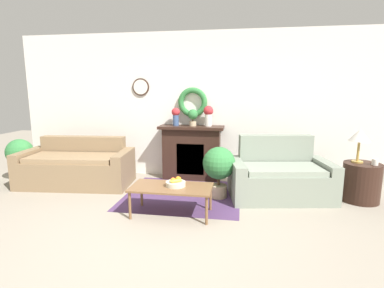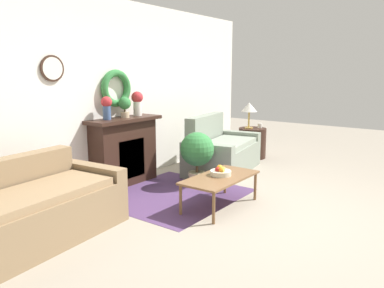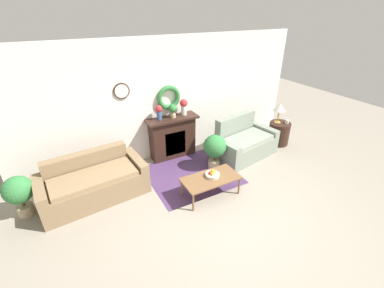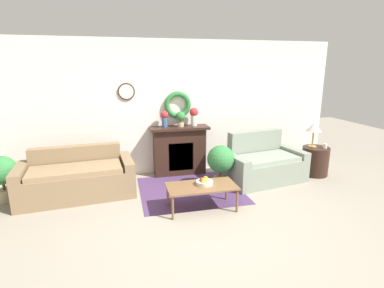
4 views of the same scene
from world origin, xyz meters
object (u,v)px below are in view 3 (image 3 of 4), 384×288
(coffee_table, at_px, (211,179))
(loveseat_right, at_px, (243,143))
(mug, at_px, (287,122))
(potted_plant_on_mantel, at_px, (173,110))
(table_lamp, at_px, (280,108))
(fireplace, at_px, (173,137))
(potted_plant_floor_by_loveseat, at_px, (215,148))
(side_table_by_loveseat, at_px, (279,133))
(fruit_bowl, at_px, (212,174))
(potted_plant_floor_by_couch, at_px, (19,192))
(vase_on_mantel_right, at_px, (184,106))
(couch_left, at_px, (94,183))
(vase_on_mantel_left, at_px, (159,111))

(coffee_table, bearing_deg, loveseat_right, 31.85)
(mug, distance_m, potted_plant_on_mantel, 2.95)
(table_lamp, bearing_deg, loveseat_right, -176.02)
(fireplace, relative_size, potted_plant_floor_by_loveseat, 1.49)
(side_table_by_loveseat, relative_size, mug, 6.34)
(coffee_table, xyz_separation_m, side_table_by_loveseat, (2.68, 0.96, -0.07))
(table_lamp, height_order, mug, table_lamp)
(fruit_bowl, height_order, side_table_by_loveseat, side_table_by_loveseat)
(fireplace, distance_m, table_lamp, 2.75)
(loveseat_right, distance_m, fruit_bowl, 1.71)
(coffee_table, height_order, potted_plant_floor_by_loveseat, potted_plant_floor_by_loveseat)
(potted_plant_floor_by_couch, bearing_deg, side_table_by_loveseat, -1.05)
(coffee_table, relative_size, vase_on_mantel_right, 2.91)
(couch_left, relative_size, coffee_table, 1.81)
(couch_left, height_order, coffee_table, couch_left)
(vase_on_mantel_left, bearing_deg, couch_left, -157.25)
(potted_plant_on_mantel, bearing_deg, fireplace, 151.50)
(side_table_by_loveseat, bearing_deg, potted_plant_on_mantel, 165.09)
(table_lamp, bearing_deg, coffee_table, -158.94)
(fireplace, height_order, vase_on_mantel_right, vase_on_mantel_right)
(fireplace, height_order, coffee_table, fireplace)
(fireplace, distance_m, potted_plant_floor_by_couch, 3.14)
(side_table_by_loveseat, height_order, potted_plant_floor_by_loveseat, potted_plant_floor_by_loveseat)
(potted_plant_on_mantel, xyz_separation_m, potted_plant_floor_by_couch, (-3.11, -0.61, -0.70))
(side_table_by_loveseat, distance_m, mug, 0.37)
(fireplace, bearing_deg, potted_plant_on_mantel, -28.50)
(fireplace, distance_m, mug, 2.93)
(loveseat_right, distance_m, mug, 1.34)
(vase_on_mantel_left, distance_m, potted_plant_on_mantel, 0.32)
(vase_on_mantel_left, relative_size, potted_plant_on_mantel, 1.08)
(vase_on_mantel_left, bearing_deg, table_lamp, -13.04)
(loveseat_right, height_order, coffee_table, loveseat_right)
(vase_on_mantel_left, bearing_deg, fireplace, -1.10)
(coffee_table, bearing_deg, couch_left, 152.70)
(coffee_table, height_order, potted_plant_floor_by_couch, potted_plant_floor_by_couch)
(couch_left, distance_m, vase_on_mantel_right, 2.51)
(coffee_table, relative_size, fruit_bowl, 4.06)
(fruit_bowl, relative_size, vase_on_mantel_left, 0.81)
(potted_plant_on_mantel, bearing_deg, vase_on_mantel_right, 4.07)
(loveseat_right, distance_m, potted_plant_floor_by_loveseat, 0.96)
(coffee_table, distance_m, table_lamp, 2.87)
(fruit_bowl, relative_size, potted_plant_floor_by_loveseat, 0.33)
(couch_left, xyz_separation_m, potted_plant_floor_by_loveseat, (2.51, -0.24, 0.20))
(potted_plant_floor_by_couch, height_order, potted_plant_floor_by_loveseat, potted_plant_floor_by_loveseat)
(fireplace, relative_size, vase_on_mantel_right, 3.21)
(couch_left, xyz_separation_m, coffee_table, (1.94, -1.00, 0.05))
(fireplace, height_order, vase_on_mantel_left, vase_on_mantel_left)
(loveseat_right, distance_m, potted_plant_floor_by_couch, 4.60)
(mug, xyz_separation_m, potted_plant_floor_by_loveseat, (-2.24, -0.10, -0.12))
(table_lamp, distance_m, potted_plant_on_mantel, 2.69)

